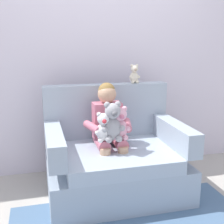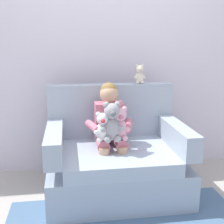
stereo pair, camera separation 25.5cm
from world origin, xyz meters
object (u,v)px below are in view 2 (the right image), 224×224
at_px(armchair, 116,160).
at_px(seated_child, 110,124).
at_px(plush_white, 102,127).
at_px(plush_grey, 112,123).
at_px(plush_pink, 120,124).
at_px(plush_cream_on_backrest, 139,75).

bearing_deg(armchair, seated_child, 152.90).
height_order(plush_white, plush_grey, plush_grey).
xyz_separation_m(plush_grey, plush_pink, (0.07, 0.02, -0.02)).
xyz_separation_m(plush_white, plush_pink, (0.15, 0.01, 0.02)).
bearing_deg(plush_pink, plush_grey, -159.48).
bearing_deg(plush_grey, plush_white, -178.83).
distance_m(seated_child, plush_grey, 0.18).
distance_m(armchair, plush_pink, 0.40).
distance_m(plush_grey, plush_cream_on_backrest, 0.68).
height_order(plush_grey, plush_pink, plush_grey).
relative_size(plush_pink, plush_cream_on_backrest, 1.55).
bearing_deg(plush_white, plush_cream_on_backrest, 33.43).
bearing_deg(plush_cream_on_backrest, plush_white, -127.36).
bearing_deg(seated_child, plush_grey, -91.91).
distance_m(seated_child, plush_pink, 0.17).
relative_size(seated_child, plush_pink, 2.79).
xyz_separation_m(armchair, seated_child, (-0.05, 0.03, 0.35)).
xyz_separation_m(armchair, plush_white, (-0.14, -0.14, 0.37)).
height_order(armchair, plush_pink, armchair).
xyz_separation_m(armchair, plush_grey, (-0.06, -0.15, 0.41)).
relative_size(plush_white, plush_pink, 0.88).
bearing_deg(plush_white, seated_child, 47.67).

